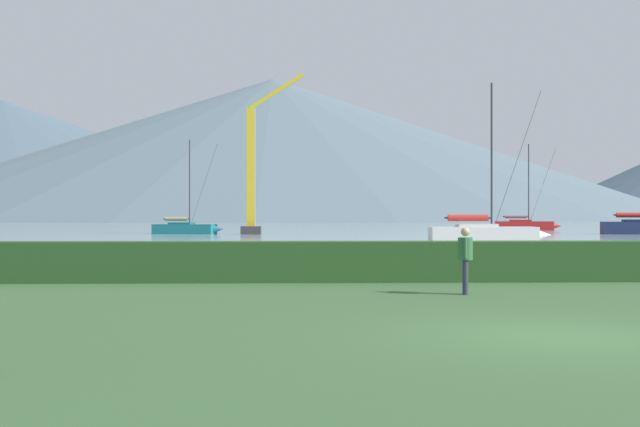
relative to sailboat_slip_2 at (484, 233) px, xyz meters
name	(u,v)px	position (x,y,z in m)	size (l,w,h in m)	color
ground_plane	(565,337)	(-8.69, -42.50, -0.70)	(1000.00, 1000.00, 0.00)	#385B33
harbor_water	(317,225)	(-8.69, 94.50, -0.69)	(320.00, 246.00, 0.00)	#8C9EA3
hedge_line	(441,261)	(-8.69, -31.50, -0.11)	(80.00, 1.20, 1.18)	#284C23
sailboat_slip_2	(484,233)	(0.00, 0.00, 0.00)	(8.35, 2.74, 10.98)	white
sailboat_slip_3	(185,228)	(-24.03, 28.23, -0.09)	(7.40, 3.43, 9.60)	#19707A
sailboat_slip_4	(525,225)	(16.24, 47.16, 0.00)	(8.40, 3.71, 10.91)	red
person_seated_viewer	(465,255)	(-8.82, -35.51, 0.28)	(0.36, 0.56, 1.65)	#2D3347
dock_crane	(253,179)	(-17.11, 26.96, 4.84)	(6.37, 2.00, 16.23)	#333338
distant_hill_central_peak	(3,159)	(-159.45, 361.77, 29.18)	(347.96, 347.96, 59.75)	#4C6070
distant_hill_east_ridge	(273,149)	(-21.98, 307.24, 30.35)	(348.34, 348.34, 62.10)	slate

